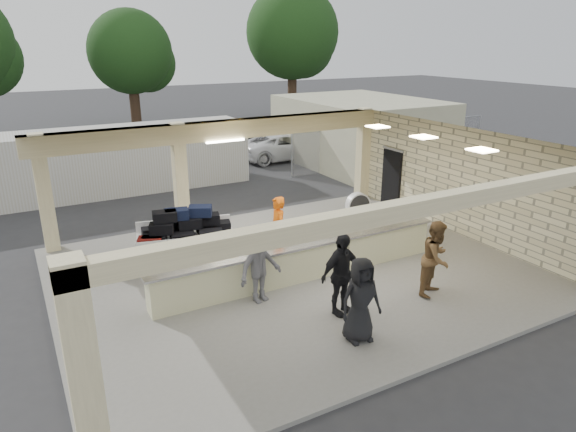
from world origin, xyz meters
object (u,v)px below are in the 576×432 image
luggage_cart (184,232)px  baggage_handler (277,231)px  passenger_d (360,300)px  baggage_counter (303,261)px  car_white_b (387,134)px  car_dark (237,142)px  passenger_c (260,266)px  passenger_a (436,258)px  car_white_a (285,146)px  drum_fan (358,205)px  container_white (101,162)px  passenger_b (341,274)px

luggage_cart → baggage_handler: 2.57m
passenger_d → baggage_counter: bearing=87.6°
luggage_cart → baggage_handler: (2.21, -1.31, 0.08)m
car_white_b → car_dark: (-8.71, 2.13, -0.04)m
passenger_c → baggage_handler: bearing=37.8°
passenger_a → car_white_a: size_ratio=0.39×
drum_fan → passenger_c: size_ratio=0.51×
passenger_c → car_white_b: (14.99, 13.71, -0.31)m
baggage_counter → passenger_d: bearing=-98.2°
passenger_c → container_white: (-1.50, 11.66, 0.29)m
car_white_b → container_white: (-16.49, -2.05, 0.60)m
luggage_cart → passenger_d: passenger_d is taller
baggage_handler → car_white_a: 13.53m
car_dark → container_white: 8.85m
baggage_counter → drum_fan: 5.13m
baggage_counter → luggage_cart: bearing=133.1°
car_white_a → car_dark: 2.89m
passenger_d → passenger_a: bearing=21.1°
passenger_b → car_white_b: passenger_b is taller
passenger_a → passenger_b: passenger_b is taller
passenger_c → passenger_d: (1.06, -2.46, -0.01)m
drum_fan → car_white_a: car_white_a is taller
baggage_counter → baggage_handler: baggage_handler is taller
passenger_a → luggage_cart: bearing=109.4°
passenger_b → drum_fan: bearing=40.6°
passenger_c → passenger_a: bearing=-37.7°
passenger_a → passenger_c: (-3.87, 1.68, -0.02)m
drum_fan → passenger_c: 6.69m
passenger_c → container_white: 11.76m
baggage_counter → car_white_b: 18.83m
passenger_b → container_white: bearing=92.4°
car_dark → baggage_handler: bearing=171.1°
baggage_counter → passenger_b: (-0.17, -1.95, 0.47)m
car_white_b → container_white: bearing=85.6°
baggage_counter → car_white_b: size_ratio=1.85×
baggage_handler → car_dark: (4.90, 14.09, -0.39)m
passenger_b → passenger_c: (-1.32, 1.37, -0.05)m
car_white_a → passenger_d: bearing=156.8°
drum_fan → baggage_handler: size_ratio=0.49×
car_white_a → luggage_cart: bearing=140.1°
luggage_cart → passenger_c: passenger_c is taller
baggage_handler → car_white_b: size_ratio=0.43×
drum_fan → container_white: size_ratio=0.08×
passenger_c → car_white_a: bearing=45.2°
car_white_a → car_white_b: 6.97m
passenger_d → car_white_b: (13.93, 16.17, -0.31)m
passenger_a → passenger_d: bearing=170.0°
baggage_counter → passenger_d: size_ratio=4.51×
passenger_b → container_white: (-2.82, 13.03, 0.24)m
car_dark → baggage_counter: bearing=172.9°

